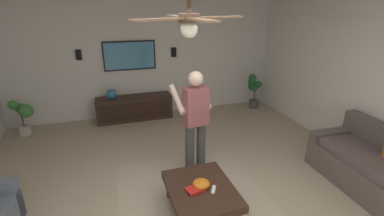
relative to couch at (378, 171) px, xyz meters
name	(u,v)px	position (x,y,z in m)	size (l,w,h in m)	color
ground_plane	(199,216)	(0.26, 2.59, -0.32)	(9.07, 9.07, 0.00)	tan
wall_back_tv	(146,58)	(4.09, 2.59, 1.04)	(0.10, 6.40, 2.72)	silver
area_rug	(196,202)	(0.52, 2.55, -0.31)	(2.48, 2.03, 0.01)	tan
couch	(378,171)	(0.00, 0.00, 0.00)	(1.93, 0.93, 0.87)	#564C47
coffee_table	(201,194)	(0.32, 2.55, -0.02)	(1.00, 0.80, 0.40)	#332116
media_console	(135,108)	(3.75, 2.98, -0.04)	(0.45, 1.70, 0.55)	#332116
tv	(130,56)	(3.99, 2.98, 1.13)	(0.05, 1.16, 0.65)	black
person_standing	(195,117)	(1.29, 2.31, 0.61)	(0.59, 0.60, 1.64)	#3F3F3F
potted_plant_tall	(254,89)	(3.60, -0.02, 0.20)	(0.37, 0.33, 0.90)	#4C4C51
potted_plant_short	(23,114)	(3.58, 5.22, 0.14)	(0.38, 0.43, 0.77)	#B7B2A8
bowl	(201,184)	(0.31, 2.55, 0.13)	(0.21, 0.21, 0.10)	orange
remote_white	(213,190)	(0.20, 2.43, 0.09)	(0.15, 0.04, 0.02)	white
remote_black	(192,191)	(0.26, 2.69, 0.09)	(0.15, 0.04, 0.02)	black
book	(195,189)	(0.27, 2.64, 0.10)	(0.22, 0.16, 0.04)	red
vase_round	(111,94)	(3.76, 3.46, 0.34)	(0.22, 0.22, 0.22)	teal
wall_speaker_left	(174,52)	(4.01, 1.95, 1.15)	(0.06, 0.12, 0.22)	black
wall_speaker_right	(79,55)	(4.01, 4.05, 1.20)	(0.06, 0.12, 0.22)	black
ceiling_fan	(189,21)	(0.12, 2.76, 2.07)	(1.20, 1.17, 0.46)	#4C3828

